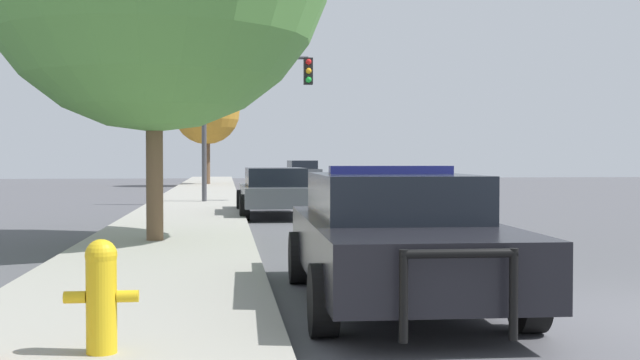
% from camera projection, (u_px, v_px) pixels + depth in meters
% --- Properties ---
extents(sidewalk_left, '(3.00, 110.00, 0.13)m').
position_uv_depth(sidewalk_left, '(116.00, 324.00, 7.31)').
color(sidewalk_left, '#99968C').
rests_on(sidewalk_left, ground_plane).
extents(police_car, '(2.18, 5.07, 1.49)m').
position_uv_depth(police_car, '(394.00, 235.00, 8.70)').
color(police_car, black).
rests_on(police_car, ground_plane).
extents(fire_hydrant, '(0.54, 0.24, 0.85)m').
position_uv_depth(fire_hydrant, '(101.00, 293.00, 5.93)').
color(fire_hydrant, gold).
rests_on(fire_hydrant, sidewalk_left).
extents(traffic_light, '(3.72, 0.35, 4.98)m').
position_uv_depth(traffic_light, '(249.00, 96.00, 26.81)').
color(traffic_light, '#424247').
rests_on(traffic_light, sidewalk_left).
extents(car_background_midblock, '(1.99, 4.67, 1.32)m').
position_uv_depth(car_background_midblock, '(275.00, 190.00, 21.55)').
color(car_background_midblock, '#474C51').
rests_on(car_background_midblock, ground_plane).
extents(car_background_distant, '(2.10, 4.41, 1.43)m').
position_uv_depth(car_background_distant, '(302.00, 172.00, 46.51)').
color(car_background_distant, '#474C51').
rests_on(car_background_distant, ground_plane).
extents(tree_sidewalk_far, '(3.68, 3.68, 5.89)m').
position_uv_depth(tree_sidewalk_far, '(206.00, 112.00, 44.50)').
color(tree_sidewalk_far, brown).
rests_on(tree_sidewalk_far, sidewalk_left).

